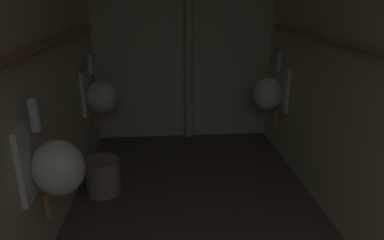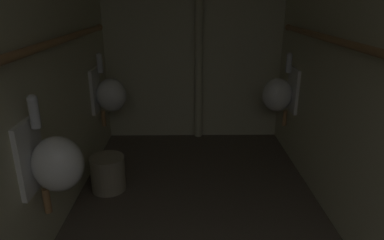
# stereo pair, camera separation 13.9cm
# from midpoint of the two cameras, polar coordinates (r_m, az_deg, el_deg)

# --- Properties ---
(wall_left) EXTENTS (0.06, 4.35, 2.47)m
(wall_left) POSITION_cam_midpoint_polar(r_m,az_deg,el_deg) (2.03, -30.86, 6.74)
(wall_left) COLOR beige
(wall_left) RESTS_ON ground
(wall_back) EXTENTS (2.14, 0.06, 2.47)m
(wall_back) POSITION_cam_midpoint_polar(r_m,az_deg,el_deg) (3.95, -2.61, 14.39)
(wall_back) COLOR beige
(wall_back) RESTS_ON ground
(urinal_left_mid) EXTENTS (0.32, 0.30, 0.76)m
(urinal_left_mid) POSITION_cam_midpoint_polar(r_m,az_deg,el_deg) (2.15, -23.73, -7.14)
(urinal_left_mid) COLOR white
(urinal_left_far) EXTENTS (0.32, 0.30, 0.76)m
(urinal_left_far) POSITION_cam_midpoint_polar(r_m,az_deg,el_deg) (3.54, -16.19, 3.91)
(urinal_left_far) COLOR white
(urinal_right_mid) EXTENTS (0.32, 0.30, 0.76)m
(urinal_right_mid) POSITION_cam_midpoint_polar(r_m,az_deg,el_deg) (3.59, 11.83, 4.50)
(urinal_right_mid) COLOR white
(supply_pipe_left) EXTENTS (0.06, 3.63, 0.06)m
(supply_pipe_left) POSITION_cam_midpoint_polar(r_m,az_deg,el_deg) (1.95, -29.26, 9.08)
(supply_pipe_left) COLOR #9E7042
(supply_pipe_right) EXTENTS (0.06, 3.57, 0.06)m
(supply_pipe_right) POSITION_cam_midpoint_polar(r_m,az_deg,el_deg) (2.10, 27.24, 9.98)
(supply_pipe_right) COLOR #9E7042
(standpipe_back_wall) EXTENTS (0.09, 0.09, 2.42)m
(standpipe_back_wall) POSITION_cam_midpoint_polar(r_m,az_deg,el_deg) (3.85, -1.64, 14.26)
(standpipe_back_wall) COLOR beige
(standpipe_back_wall) RESTS_ON ground
(waste_bin) EXTENTS (0.30, 0.30, 0.31)m
(waste_bin) POSITION_cam_midpoint_polar(r_m,az_deg,el_deg) (3.08, -15.93, -9.03)
(waste_bin) COLOR #9E937A
(waste_bin) RESTS_ON ground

